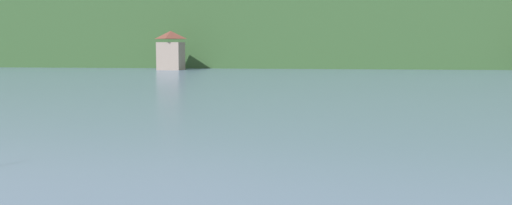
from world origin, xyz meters
name	(u,v)px	position (x,y,z in m)	size (l,w,h in m)	color
wooded_hillside	(438,31)	(23.63, 150.19, 6.75)	(352.00, 56.33, 44.15)	#2D4C28
shore_building_west	(171,51)	(-22.67, 111.27, 2.91)	(3.68, 4.17, 5.99)	gray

